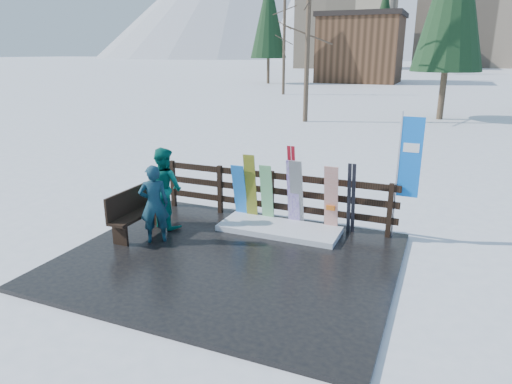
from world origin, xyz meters
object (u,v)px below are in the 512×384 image
at_px(snowboard_0, 240,192).
at_px(person_back, 164,188).
at_px(snowboard_3, 293,194).
at_px(snowboard_5, 331,199).
at_px(snowboard_4, 297,194).
at_px(snowboard_2, 251,188).
at_px(person_front, 154,204).
at_px(bench, 135,211).
at_px(rental_flag, 407,162).
at_px(snowboard_1, 267,194).

distance_m(snowboard_0, person_back, 1.69).
bearing_deg(snowboard_3, snowboard_5, -0.00).
height_order(snowboard_0, snowboard_4, snowboard_4).
relative_size(snowboard_2, snowboard_4, 1.01).
xyz_separation_m(person_front, person_back, (-0.30, 0.82, 0.08)).
distance_m(bench, rental_flag, 5.63).
relative_size(snowboard_1, person_front, 0.86).
bearing_deg(person_back, snowboard_3, -141.10).
relative_size(snowboard_3, person_back, 0.88).
bearing_deg(snowboard_5, snowboard_2, 180.00).
relative_size(snowboard_2, snowboard_5, 1.05).
bearing_deg(snowboard_0, snowboard_5, -0.00).
distance_m(snowboard_5, person_front, 3.63).
relative_size(snowboard_0, snowboard_2, 0.84).
height_order(snowboard_3, person_front, person_front).
bearing_deg(bench, rental_flag, 20.59).
bearing_deg(snowboard_4, person_back, -158.88).
bearing_deg(snowboard_1, snowboard_4, 0.00).
distance_m(snowboard_5, person_back, 3.58).
distance_m(bench, person_back, 0.81).
bearing_deg(snowboard_3, person_back, -158.31).
bearing_deg(snowboard_0, snowboard_3, 0.00).
bearing_deg(snowboard_4, snowboard_3, 180.00).
height_order(rental_flag, person_front, rental_flag).
height_order(snowboard_2, person_front, person_front).
bearing_deg(snowboard_2, person_back, -147.01).
distance_m(snowboard_3, snowboard_4, 0.08).
relative_size(snowboard_5, rental_flag, 0.57).
xyz_separation_m(snowboard_5, person_back, (-3.42, -1.03, 0.15)).
relative_size(bench, snowboard_2, 0.96).
height_order(rental_flag, person_back, rental_flag).
height_order(snowboard_3, snowboard_5, snowboard_3).
relative_size(rental_flag, person_back, 1.48).
bearing_deg(rental_flag, snowboard_0, -175.62).
bearing_deg(snowboard_1, snowboard_3, 0.00).
bearing_deg(snowboard_1, bench, -144.01).
relative_size(bench, snowboard_4, 0.96).
xyz_separation_m(snowboard_1, person_front, (-1.68, -1.85, 0.12)).
bearing_deg(snowboard_1, snowboard_2, 180.00).
xyz_separation_m(snowboard_1, snowboard_5, (1.45, 0.00, 0.06)).
height_order(bench, snowboard_3, snowboard_3).
relative_size(snowboard_0, person_back, 0.75).
height_order(snowboard_0, snowboard_2, snowboard_2).
xyz_separation_m(snowboard_3, rental_flag, (2.25, 0.27, 0.84)).
xyz_separation_m(snowboard_1, rental_flag, (2.87, 0.27, 0.93)).
height_order(snowboard_1, snowboard_5, snowboard_5).
distance_m(snowboard_0, snowboard_5, 2.11).
relative_size(bench, snowboard_1, 1.09).
bearing_deg(person_front, snowboard_2, -161.63).
relative_size(snowboard_3, person_front, 0.97).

